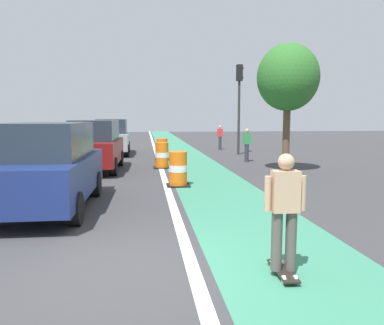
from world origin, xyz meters
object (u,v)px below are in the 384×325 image
at_px(traffic_barrel_mid, 162,156).
at_px(traffic_barrel_front, 178,169).
at_px(street_tree_sidewalk, 288,78).
at_px(traffic_light_corner, 239,93).
at_px(skateboarder_on_lane, 285,211).
at_px(parked_suv_nearest, 49,166).
at_px(traffic_barrel_back, 162,149).
at_px(parked_suv_second, 96,145).
at_px(pedestrian_crossing, 247,144).
at_px(parked_suv_third, 112,137).
at_px(pedestrian_waiting, 220,137).

bearing_deg(traffic_barrel_mid, traffic_barrel_front, -85.81).
bearing_deg(street_tree_sidewalk, traffic_light_corner, 91.54).
distance_m(skateboarder_on_lane, parked_suv_nearest, 5.93).
height_order(traffic_barrel_mid, traffic_barrel_back, same).
bearing_deg(parked_suv_second, pedestrian_crossing, 17.50).
bearing_deg(skateboarder_on_lane, traffic_barrel_back, 94.03).
relative_size(parked_suv_nearest, pedestrian_crossing, 2.87).
distance_m(parked_suv_third, street_tree_sidewalk, 11.17).
distance_m(traffic_barrel_back, pedestrian_waiting, 6.88).
height_order(parked_suv_third, traffic_barrel_front, parked_suv_third).
bearing_deg(pedestrian_waiting, traffic_barrel_back, -126.61).
relative_size(parked_suv_third, street_tree_sidewalk, 0.93).
distance_m(parked_suv_third, pedestrian_waiting, 7.22).
bearing_deg(traffic_barrel_front, pedestrian_waiting, 73.10).
relative_size(parked_suv_second, parked_suv_third, 1.00).
relative_size(traffic_light_corner, pedestrian_crossing, 3.17).
xyz_separation_m(parked_suv_third, traffic_barrel_back, (2.73, -3.15, -0.50)).
xyz_separation_m(parked_suv_nearest, parked_suv_second, (0.25, 6.50, 0.00)).
distance_m(parked_suv_third, traffic_light_corner, 7.71).
xyz_separation_m(traffic_barrel_front, pedestrian_crossing, (3.86, 6.00, 0.33)).
xyz_separation_m(traffic_light_corner, street_tree_sidewalk, (0.19, -6.92, 0.17)).
bearing_deg(traffic_barrel_front, parked_suv_third, 105.36).
relative_size(parked_suv_second, traffic_barrel_mid, 4.26).
distance_m(traffic_barrel_mid, street_tree_sidewalk, 6.01).
bearing_deg(traffic_light_corner, skateboarder_on_lane, -101.98).
bearing_deg(pedestrian_crossing, parked_suv_nearest, -129.37).
bearing_deg(pedestrian_crossing, traffic_light_corner, 82.25).
bearing_deg(traffic_light_corner, traffic_barrel_mid, -131.60).
height_order(parked_suv_third, traffic_barrel_mid, parked_suv_third).
bearing_deg(pedestrian_crossing, traffic_barrel_mid, -157.88).
relative_size(traffic_barrel_front, pedestrian_waiting, 0.68).
bearing_deg(pedestrian_waiting, skateboarder_on_lane, -98.83).
bearing_deg(parked_suv_nearest, pedestrian_waiting, 65.27).
bearing_deg(pedestrian_waiting, street_tree_sidewalk, -86.64).
bearing_deg(pedestrian_waiting, parked_suv_third, -160.88).
distance_m(parked_suv_nearest, pedestrian_waiting, 17.15).
bearing_deg(skateboarder_on_lane, pedestrian_crossing, 76.88).
bearing_deg(traffic_barrel_front, skateboarder_on_lane, -83.10).
relative_size(skateboarder_on_lane, traffic_barrel_back, 1.55).
xyz_separation_m(skateboarder_on_lane, traffic_light_corner, (3.50, 16.50, 2.59)).
relative_size(parked_suv_third, traffic_light_corner, 0.91).
bearing_deg(street_tree_sidewalk, parked_suv_second, 170.92).
bearing_deg(traffic_barrel_mid, skateboarder_on_lane, -84.14).
height_order(traffic_barrel_back, street_tree_sidewalk, street_tree_sidewalk).
distance_m(parked_suv_third, traffic_barrel_mid, 6.78).
relative_size(parked_suv_nearest, traffic_barrel_mid, 4.24).
bearing_deg(traffic_light_corner, pedestrian_crossing, -97.75).
relative_size(pedestrian_crossing, pedestrian_waiting, 1.00).
xyz_separation_m(traffic_barrel_mid, pedestrian_waiting, (4.24, 8.61, 0.33)).
bearing_deg(parked_suv_nearest, pedestrian_crossing, 50.63).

